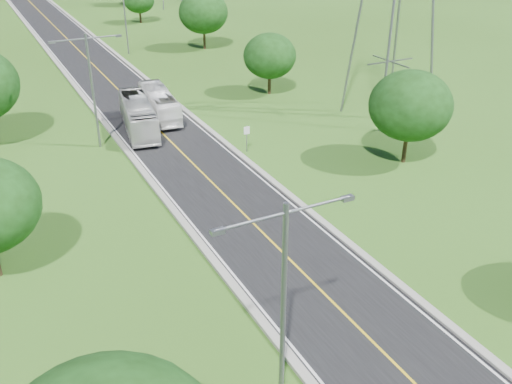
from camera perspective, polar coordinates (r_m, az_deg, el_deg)
ground at (r=68.17m, az=-13.31°, el=9.61°), size 260.00×260.00×0.00m
road at (r=73.78m, az=-14.56°, el=10.81°), size 8.00×150.00×0.06m
curb_left at (r=73.01m, az=-17.83°, el=10.28°), size 0.50×150.00×0.22m
curb_right at (r=74.75m, az=-11.36°, el=11.42°), size 0.50×150.00×0.22m
speed_limit_sign at (r=49.60m, az=-0.94°, el=5.76°), size 0.55×0.09×2.40m
streetlight_near_left at (r=22.62m, az=2.79°, el=-10.21°), size 5.90×0.25×10.00m
streetlight_mid_left at (r=51.22m, az=-16.11°, el=10.53°), size 5.90×0.25×10.00m
streetlight_far_right at (r=85.31m, az=-13.01°, el=17.19°), size 5.90×0.25×10.00m
tree_rb at (r=48.05m, az=15.18°, el=8.34°), size 6.72×6.72×7.82m
tree_rc at (r=64.99m, az=1.38°, el=13.45°), size 5.88×5.88×6.84m
tree_rd at (r=86.95m, az=-5.29°, el=17.46°), size 7.14×7.14×8.30m
tree_re at (r=108.79m, az=-11.63°, el=18.31°), size 5.46×5.46×6.35m
bus_outbound at (r=58.99m, az=-9.65°, el=8.74°), size 3.39×10.17×2.78m
bus_inbound at (r=55.57m, az=-11.71°, el=7.52°), size 4.23×11.00×2.99m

